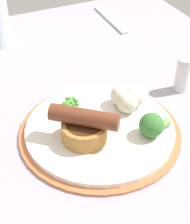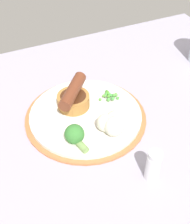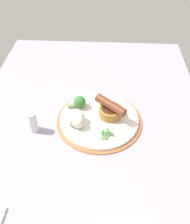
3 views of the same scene
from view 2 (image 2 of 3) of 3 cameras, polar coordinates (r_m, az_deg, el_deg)
dining_table at (r=72.27cm, az=-0.57°, el=-3.74°), size 110.00×80.00×3.00cm
dinner_plate at (r=73.11cm, az=-1.95°, el=-0.81°), size 28.43×28.43×1.40cm
sausage_pudding at (r=73.02cm, az=-4.01°, el=2.66°), size 9.59×10.59×6.06cm
pea_pile at (r=76.18cm, az=2.66°, el=3.11°), size 4.85×4.01×1.78cm
broccoli_floret_near at (r=65.10cm, az=-3.67°, el=-4.21°), size 4.23×6.42×4.23cm
cauliflower_floret at (r=67.41cm, az=3.08°, el=-2.04°), size 6.28×6.21×4.42cm
salt_shaker at (r=60.63cm, az=10.60°, el=-9.63°), size 2.84×2.84×7.15cm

